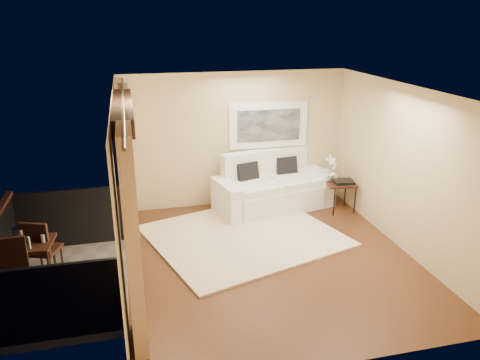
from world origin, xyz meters
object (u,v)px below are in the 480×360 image
object	(u,v)px
sofa	(272,188)
balcony_chair_near	(11,270)
ice_bucket	(19,235)
bistro_table	(32,248)
orchid	(331,168)
balcony_chair_far	(39,246)
side_table	(341,185)

from	to	relation	value
sofa	balcony_chair_near	bearing A→B (deg)	-161.37
ice_bucket	sofa	bearing A→B (deg)	24.28
sofa	balcony_chair_near	size ratio (longest dim) A/B	2.50
bistro_table	orchid	bearing A→B (deg)	17.62
sofa	balcony_chair_far	world-z (taller)	sofa
orchid	bistro_table	bearing A→B (deg)	-162.38
balcony_chair_far	balcony_chair_near	bearing A→B (deg)	89.22
sofa	orchid	xyz separation A→B (m)	(1.11, -0.36, 0.47)
bistro_table	ice_bucket	world-z (taller)	ice_bucket
bistro_table	ice_bucket	xyz separation A→B (m)	(-0.15, 0.08, 0.18)
balcony_chair_near	balcony_chair_far	bearing A→B (deg)	66.60
sofa	side_table	bearing A→B (deg)	-34.00
orchid	balcony_chair_far	distance (m)	5.46
balcony_chair_far	orchid	bearing A→B (deg)	-143.81
orchid	ice_bucket	bearing A→B (deg)	-163.66
balcony_chair_far	balcony_chair_near	distance (m)	0.72
balcony_chair_far	ice_bucket	bearing A→B (deg)	30.72
balcony_chair_far	ice_bucket	size ratio (longest dim) A/B	4.81
ice_bucket	side_table	bearing A→B (deg)	14.46
sofa	bistro_table	xyz separation A→B (m)	(-4.20, -2.05, 0.21)
balcony_chair_far	ice_bucket	world-z (taller)	balcony_chair_far
bistro_table	balcony_chair_far	bearing A→B (deg)	58.92
sofa	balcony_chair_far	distance (m)	4.54
balcony_chair_near	sofa	bearing A→B (deg)	27.64
orchid	ice_bucket	distance (m)	5.69
balcony_chair_far	ice_bucket	distance (m)	0.33
balcony_chair_near	ice_bucket	bearing A→B (deg)	85.23
bistro_table	ice_bucket	bearing A→B (deg)	150.89
sofa	orchid	distance (m)	1.26
side_table	balcony_chair_near	distance (m)	6.00
bistro_table	balcony_chair_far	distance (m)	0.16
side_table	ice_bucket	size ratio (longest dim) A/B	3.18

